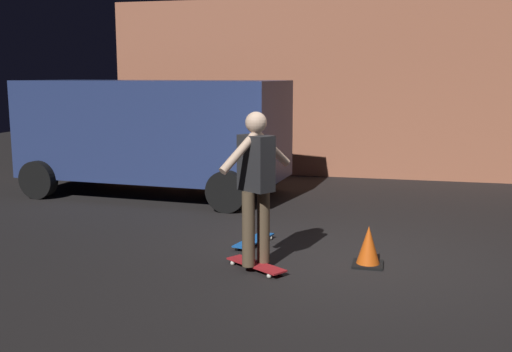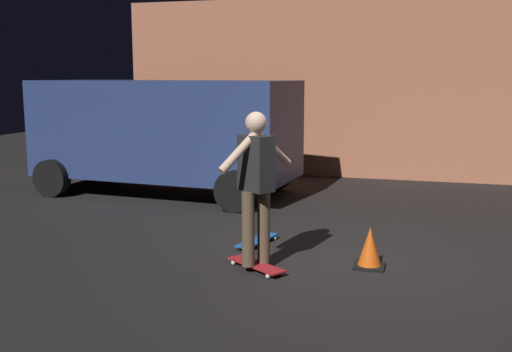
{
  "view_description": "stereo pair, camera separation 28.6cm",
  "coord_description": "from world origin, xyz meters",
  "views": [
    {
      "loc": [
        0.45,
        -6.85,
        2.12
      ],
      "look_at": [
        -1.03,
        -0.64,
        1.05
      ],
      "focal_mm": 42.31,
      "sensor_mm": 36.0,
      "label": 1
    },
    {
      "loc": [
        0.73,
        -6.77,
        2.12
      ],
      "look_at": [
        -1.03,
        -0.64,
        1.05
      ],
      "focal_mm": 42.31,
      "sensor_mm": 36.0,
      "label": 2
    }
  ],
  "objects": [
    {
      "name": "skater",
      "position": [
        -1.03,
        -0.64,
        1.04
      ],
      "size": [
        0.63,
        0.86,
        1.67
      ],
      "color": "brown",
      "rests_on": "skateboard_ridden"
    },
    {
      "name": "skateboard_spare",
      "position": [
        -1.29,
        0.32,
        0.06
      ],
      "size": [
        0.38,
        0.81,
        0.07
      ],
      "color": "#1959B2",
      "rests_on": "ground_plane"
    },
    {
      "name": "low_building",
      "position": [
        0.99,
        7.74,
        1.85
      ],
      "size": [
        13.47,
        4.01,
        3.7
      ],
      "color": "#B76B4C",
      "rests_on": "ground_plane"
    },
    {
      "name": "ground_plane",
      "position": [
        0.0,
        0.0,
        0.0
      ],
      "size": [
        28.0,
        28.0,
        0.0
      ],
      "primitive_type": "plane",
      "color": "black"
    },
    {
      "name": "parked_van",
      "position": [
        -3.81,
        3.15,
        1.16
      ],
      "size": [
        4.74,
        2.51,
        2.03
      ],
      "color": "navy",
      "rests_on": "ground_plane"
    },
    {
      "name": "skateboard_ridden",
      "position": [
        -1.03,
        -0.64,
        0.06
      ],
      "size": [
        0.76,
        0.61,
        0.07
      ],
      "color": "#AD1E23",
      "rests_on": "ground_plane"
    },
    {
      "name": "traffic_cone",
      "position": [
        0.16,
        -0.2,
        0.21
      ],
      "size": [
        0.34,
        0.34,
        0.46
      ],
      "color": "black",
      "rests_on": "ground_plane"
    }
  ]
}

